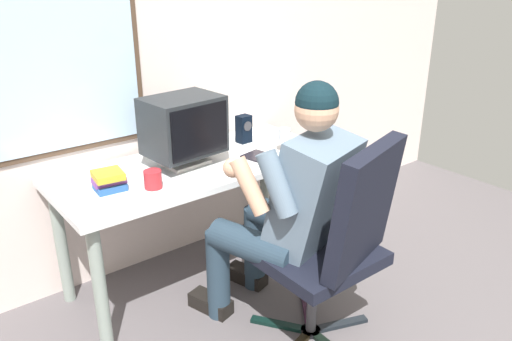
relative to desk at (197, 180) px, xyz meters
name	(u,v)px	position (x,y,z in m)	size (l,w,h in m)	color
wall_rear	(121,39)	(-0.19, 0.39, 0.74)	(5.60, 0.08, 2.69)	silver
desk	(197,180)	(0.00, 0.00, 0.00)	(1.53, 0.66, 0.72)	gray
office_chair	(338,237)	(0.19, -0.88, -0.03)	(0.62, 0.62, 1.05)	black
person_seated	(288,204)	(0.12, -0.61, 0.05)	(0.64, 0.86, 1.27)	#243645
crt_monitor	(183,126)	(-0.05, 0.03, 0.31)	(0.41, 0.33, 0.37)	beige
wine_glass	(284,135)	(0.49, -0.16, 0.20)	(0.07, 0.07, 0.14)	silver
desk_speaker	(244,129)	(0.42, 0.12, 0.18)	(0.09, 0.08, 0.17)	black
book_stack	(109,180)	(-0.51, -0.04, 0.15)	(0.16, 0.15, 0.09)	#224E93
cd_case	(256,156)	(0.32, -0.12, 0.11)	(0.16, 0.15, 0.01)	black
coffee_mug	(153,179)	(-0.33, -0.15, 0.15)	(0.09, 0.09, 0.09)	#A52329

